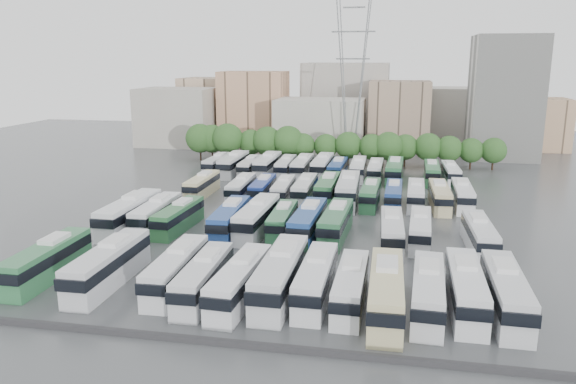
% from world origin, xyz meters
% --- Properties ---
extents(ground, '(220.00, 220.00, 0.00)m').
position_xyz_m(ground, '(0.00, 0.00, 0.00)').
color(ground, '#424447').
rests_on(ground, ground).
extents(parapet, '(56.00, 0.50, 0.50)m').
position_xyz_m(parapet, '(0.00, -33.00, 0.25)').
color(parapet, '#2D2D30').
rests_on(parapet, ground).
extents(tree_line, '(64.89, 7.66, 8.10)m').
position_xyz_m(tree_line, '(-3.74, 42.05, 4.33)').
color(tree_line, black).
rests_on(tree_line, ground).
extents(city_buildings, '(102.00, 35.00, 20.00)m').
position_xyz_m(city_buildings, '(-7.46, 71.86, 7.87)').
color(city_buildings, '#9E998E').
rests_on(city_buildings, ground).
extents(apartment_tower, '(14.00, 14.00, 26.00)m').
position_xyz_m(apartment_tower, '(34.00, 58.00, 13.00)').
color(apartment_tower, silver).
rests_on(apartment_tower, ground).
extents(electricity_pylon, '(9.00, 6.91, 33.83)m').
position_xyz_m(electricity_pylon, '(2.00, 50.00, 18.66)').
color(electricity_pylon, slate).
rests_on(electricity_pylon, ground).
extents(bus_r0_s0, '(2.88, 12.53, 3.92)m').
position_xyz_m(bus_r0_s0, '(-21.53, -23.56, 1.92)').
color(bus_r0_s0, '#307144').
rests_on(bus_r0_s0, ground).
extents(bus_r0_s2, '(3.02, 13.20, 4.13)m').
position_xyz_m(bus_r0_s2, '(-14.92, -23.66, 2.03)').
color(bus_r0_s2, silver).
rests_on(bus_r0_s2, ground).
extents(bus_r0_s4, '(3.08, 12.35, 3.85)m').
position_xyz_m(bus_r0_s4, '(-8.19, -23.25, 1.89)').
color(bus_r0_s4, silver).
rests_on(bus_r0_s4, ground).
extents(bus_r0_s5, '(2.91, 11.95, 3.73)m').
position_xyz_m(bus_r0_s5, '(-5.05, -24.55, 1.83)').
color(bus_r0_s5, silver).
rests_on(bus_r0_s5, ground).
extents(bus_r0_s6, '(3.25, 12.39, 3.85)m').
position_xyz_m(bus_r0_s6, '(-1.51, -24.86, 1.89)').
color(bus_r0_s6, silver).
rests_on(bus_r0_s6, ground).
extents(bus_r0_s7, '(3.04, 13.70, 4.29)m').
position_xyz_m(bus_r0_s7, '(1.85, -23.23, 2.11)').
color(bus_r0_s7, silver).
rests_on(bus_r0_s7, ground).
extents(bus_r0_s8, '(2.72, 12.22, 3.83)m').
position_xyz_m(bus_r0_s8, '(5.10, -23.08, 1.88)').
color(bus_r0_s8, silver).
rests_on(bus_r0_s8, ground).
extents(bus_r0_s9, '(2.61, 11.56, 3.62)m').
position_xyz_m(bus_r0_s9, '(8.30, -23.86, 1.78)').
color(bus_r0_s9, silver).
rests_on(bus_r0_s9, ground).
extents(bus_r0_s10, '(3.06, 13.24, 4.14)m').
position_xyz_m(bus_r0_s10, '(11.39, -25.00, 2.03)').
color(bus_r0_s10, '#CDC38D').
rests_on(bus_r0_s10, ground).
extents(bus_r0_s11, '(3.28, 12.34, 3.83)m').
position_xyz_m(bus_r0_s11, '(14.91, -23.94, 1.88)').
color(bus_r0_s11, silver).
rests_on(bus_r0_s11, ground).
extents(bus_r0_s12, '(2.89, 12.63, 3.95)m').
position_xyz_m(bus_r0_s12, '(18.14, -22.84, 1.94)').
color(bus_r0_s12, silver).
rests_on(bus_r0_s12, ground).
extents(bus_r0_s13, '(2.93, 12.82, 4.01)m').
position_xyz_m(bus_r0_s13, '(21.38, -23.06, 1.97)').
color(bus_r0_s13, silver).
rests_on(bus_r0_s13, ground).
extents(bus_r1_s0, '(3.06, 13.59, 4.26)m').
position_xyz_m(bus_r1_s0, '(-21.28, -6.44, 2.09)').
color(bus_r1_s0, silver).
rests_on(bus_r1_s0, ground).
extents(bus_r1_s1, '(2.88, 12.04, 3.76)m').
position_xyz_m(bus_r1_s1, '(-18.22, -5.26, 1.85)').
color(bus_r1_s1, silver).
rests_on(bus_r1_s1, ground).
extents(bus_r1_s2, '(3.00, 11.44, 3.56)m').
position_xyz_m(bus_r1_s2, '(-15.01, -5.69, 1.75)').
color(bus_r1_s2, '#2B6537').
rests_on(bus_r1_s2, ground).
extents(bus_r1_s4, '(3.21, 12.39, 3.85)m').
position_xyz_m(bus_r1_s4, '(-8.19, -5.88, 1.89)').
color(bus_r1_s4, navy).
rests_on(bus_r1_s4, ground).
extents(bus_r1_s5, '(3.23, 13.02, 4.06)m').
position_xyz_m(bus_r1_s5, '(-4.94, -4.99, 1.99)').
color(bus_r1_s5, silver).
rests_on(bus_r1_s5, ground).
extents(bus_r1_s6, '(2.71, 10.98, 3.42)m').
position_xyz_m(bus_r1_s6, '(-1.78, -4.63, 1.68)').
color(bus_r1_s6, '#317345').
rests_on(bus_r1_s6, ground).
extents(bus_r1_s7, '(3.15, 12.70, 3.96)m').
position_xyz_m(bus_r1_s7, '(1.60, -5.56, 1.94)').
color(bus_r1_s7, navy).
rests_on(bus_r1_s7, ground).
extents(bus_r1_s8, '(3.23, 12.54, 3.90)m').
position_xyz_m(bus_r1_s8, '(4.93, -5.00, 1.92)').
color(bus_r1_s8, '#2B643D').
rests_on(bus_r1_s8, ground).
extents(bus_r1_s10, '(2.95, 11.85, 3.69)m').
position_xyz_m(bus_r1_s10, '(11.61, -6.96, 1.81)').
color(bus_r1_s10, silver).
rests_on(bus_r1_s10, ground).
extents(bus_r1_s11, '(2.96, 11.35, 3.53)m').
position_xyz_m(bus_r1_s11, '(14.88, -5.30, 1.73)').
color(bus_r1_s11, silver).
rests_on(bus_r1_s11, ground).
extents(bus_r1_s13, '(2.96, 11.86, 3.70)m').
position_xyz_m(bus_r1_s13, '(21.36, -6.65, 1.82)').
color(bus_r1_s13, silver).
rests_on(bus_r1_s13, ground).
extents(bus_r2_s1, '(2.47, 11.22, 3.52)m').
position_xyz_m(bus_r2_s1, '(-18.22, 12.25, 1.73)').
color(bus_r2_s1, beige).
rests_on(bus_r2_s1, ground).
extents(bus_r2_s3, '(2.74, 11.24, 3.51)m').
position_xyz_m(bus_r2_s3, '(-11.53, 11.25, 1.72)').
color(bus_r2_s3, silver).
rests_on(bus_r2_s3, ground).
extents(bus_r2_s4, '(2.57, 10.83, 3.38)m').
position_xyz_m(bus_r2_s4, '(-8.29, 11.87, 1.66)').
color(bus_r2_s4, navy).
rests_on(bus_r2_s4, ground).
extents(bus_r2_s5, '(2.82, 10.93, 3.40)m').
position_xyz_m(bus_r2_s5, '(-4.97, 11.56, 1.67)').
color(bus_r2_s5, silver).
rests_on(bus_r2_s5, ground).
extents(bus_r2_s6, '(2.60, 11.58, 3.63)m').
position_xyz_m(bus_r2_s6, '(-1.73, 12.13, 1.78)').
color(bus_r2_s6, silver).
rests_on(bus_r2_s6, ground).
extents(bus_r2_s7, '(2.76, 12.32, 3.86)m').
position_xyz_m(bus_r2_s7, '(1.70, 12.79, 1.89)').
color(bus_r2_s7, '#2C683A').
rests_on(bus_r2_s7, ground).
extents(bus_r2_s8, '(3.31, 13.66, 4.26)m').
position_xyz_m(bus_r2_s8, '(4.89, 11.74, 2.09)').
color(bus_r2_s8, silver).
rests_on(bus_r2_s8, ground).
extents(bus_r2_s9, '(2.77, 11.20, 3.49)m').
position_xyz_m(bus_r2_s9, '(8.24, 11.05, 1.71)').
color(bus_r2_s9, '#2D6B40').
rests_on(bus_r2_s9, ground).
extents(bus_r2_s10, '(2.56, 10.96, 3.43)m').
position_xyz_m(bus_r2_s10, '(11.63, 11.50, 1.68)').
color(bus_r2_s10, navy).
rests_on(bus_r2_s10, ground).
extents(bus_r2_s11, '(2.80, 11.24, 3.50)m').
position_xyz_m(bus_r2_s11, '(14.83, 12.09, 1.72)').
color(bus_r2_s11, silver).
rests_on(bus_r2_s11, ground).
extents(bus_r2_s12, '(2.85, 11.62, 3.62)m').
position_xyz_m(bus_r2_s12, '(18.20, 11.67, 1.78)').
color(bus_r2_s12, '#C9BB8A').
rests_on(bus_r2_s12, ground).
extents(bus_r2_s13, '(2.63, 11.67, 3.65)m').
position_xyz_m(bus_r2_s13, '(21.51, 12.90, 1.79)').
color(bus_r2_s13, white).
rests_on(bus_r2_s13, ground).
extents(bus_r3_s0, '(2.88, 11.22, 3.49)m').
position_xyz_m(bus_r3_s0, '(-21.45, 30.23, 1.71)').
color(bus_r3_s0, silver).
rests_on(bus_r3_s0, ground).
extents(bus_r3_s1, '(2.87, 12.74, 3.99)m').
position_xyz_m(bus_r3_s1, '(-18.16, 29.53, 1.96)').
color(bus_r3_s1, silver).
rests_on(bus_r3_s1, ground).
extents(bus_r3_s2, '(2.47, 10.92, 3.42)m').
position_xyz_m(bus_r3_s2, '(-14.74, 28.88, 1.68)').
color(bus_r3_s2, silver).
rests_on(bus_r3_s2, ground).
extents(bus_r3_s3, '(2.82, 12.70, 3.98)m').
position_xyz_m(bus_r3_s3, '(-11.68, 29.91, 1.95)').
color(bus_r3_s3, white).
rests_on(bus_r3_s3, ground).
extents(bus_r3_s4, '(2.73, 11.29, 3.52)m').
position_xyz_m(bus_r3_s4, '(-8.22, 29.83, 1.73)').
color(bus_r3_s4, silver).
rests_on(bus_r3_s4, ground).
extents(bus_r3_s5, '(2.69, 12.13, 3.80)m').
position_xyz_m(bus_r3_s5, '(-5.09, 29.70, 1.87)').
color(bus_r3_s5, silver).
rests_on(bus_r3_s5, ground).
extents(bus_r3_s6, '(2.91, 12.62, 3.95)m').
position_xyz_m(bus_r3_s6, '(-1.49, 30.63, 1.94)').
color(bus_r3_s6, silver).
rests_on(bus_r3_s6, ground).
extents(bus_r3_s7, '(2.75, 11.34, 3.54)m').
position_xyz_m(bus_r3_s7, '(1.47, 29.04, 1.74)').
color(bus_r3_s7, navy).
rests_on(bus_r3_s7, ground).
extents(bus_r3_s8, '(2.65, 11.48, 3.59)m').
position_xyz_m(bus_r3_s8, '(5.08, 30.39, 1.76)').
color(bus_r3_s8, white).
rests_on(bus_r3_s8, ground).
extents(bus_r3_s9, '(2.57, 11.11, 3.47)m').
position_xyz_m(bus_r3_s9, '(8.23, 29.63, 1.71)').
color(bus_r3_s9, white).
rests_on(bus_r3_s9, ground).
extents(bus_r3_s10, '(3.17, 12.63, 3.94)m').
position_xyz_m(bus_r3_s10, '(11.58, 28.69, 1.93)').
color(bus_r3_s10, '#2E6C41').
rests_on(bus_r3_s10, ground).
extents(bus_r3_s12, '(2.69, 11.45, 3.58)m').
position_xyz_m(bus_r3_s12, '(18.01, 29.37, 1.76)').
color(bus_r3_s12, '#2E6D3F').
rests_on(bus_r3_s12, ground).
extents(bus_r3_s13, '(2.84, 10.96, 3.41)m').
position_xyz_m(bus_r3_s13, '(21.26, 29.89, 1.67)').
color(bus_r3_s13, white).
rests_on(bus_r3_s13, ground).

